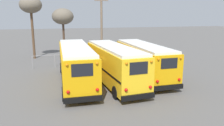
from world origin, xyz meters
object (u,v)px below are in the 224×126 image
Objects in this scene: bare_tree_0 at (63,17)px; utility_pole at (102,25)px; bare_tree_1 at (31,6)px; school_bus_0 at (76,63)px; school_bus_1 at (114,64)px; school_bus_2 at (143,60)px.

utility_pole is at bearing -28.91° from bare_tree_0.
bare_tree_1 is (-4.02, -0.08, 1.41)m from bare_tree_0.
bare_tree_1 is at bearing 108.13° from school_bus_0.
school_bus_0 is 1.21× the size of utility_pole.
utility_pole is at bearing 82.16° from school_bus_1.
bare_tree_1 is at bearing 129.65° from school_bus_2.
utility_pole is 5.57m from bare_tree_0.
school_bus_1 is 1.02× the size of school_bus_2.
bare_tree_0 is (-3.27, 13.68, 3.77)m from school_bus_1.
school_bus_2 is (6.30, 0.05, -0.05)m from school_bus_0.
utility_pole reaches higher than bare_tree_1.
utility_pole is 1.30× the size of bare_tree_0.
utility_pole is at bearing 99.21° from school_bus_2.
school_bus_0 is 13.27m from bare_tree_0.
utility_pole reaches higher than school_bus_1.
school_bus_2 is 1.42× the size of bare_tree_0.
utility_pole reaches higher than school_bus_0.
school_bus_1 is (3.15, -0.95, -0.01)m from school_bus_0.
bare_tree_1 reaches higher than bare_tree_0.
bare_tree_0 is (-0.12, 12.73, 3.75)m from school_bus_0.
school_bus_1 is 1.19× the size of bare_tree_1.
bare_tree_0 is at bearing 151.09° from utility_pole.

